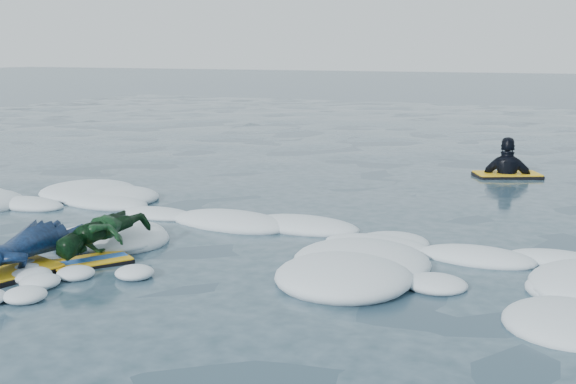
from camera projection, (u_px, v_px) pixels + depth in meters
name	position (u px, v px, depth m)	size (l,w,h in m)	color
ground	(101.00, 253.00, 6.99)	(120.00, 120.00, 0.00)	#1C2D43
foam_band	(163.00, 230.00, 7.91)	(12.00, 3.10, 0.30)	white
prone_woman_unit	(18.00, 251.00, 6.34)	(0.78, 1.57, 0.38)	black
prone_child_unit	(103.00, 238.00, 6.72)	(0.71, 1.15, 0.41)	black
waiting_rider_unit	(507.00, 184.00, 11.14)	(1.13, 0.93, 1.48)	black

